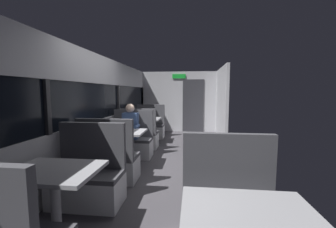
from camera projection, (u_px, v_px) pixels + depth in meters
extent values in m
cube|color=#423F44|center=(165.00, 170.00, 4.24)|extent=(3.30, 9.20, 0.02)
cube|color=#B2B2B7|center=(95.00, 144.00, 4.35)|extent=(0.08, 8.40, 0.95)
cube|color=#B2B2B7|center=(92.00, 68.00, 4.19)|extent=(0.08, 8.40, 0.60)
cube|color=black|center=(93.00, 102.00, 4.26)|extent=(0.03, 8.40, 0.75)
cube|color=#2D2D30|center=(47.00, 107.00, 2.87)|extent=(0.06, 0.08, 0.75)
cube|color=#2D2D30|center=(118.00, 100.00, 5.64)|extent=(0.06, 0.08, 0.75)
cube|color=#2D2D30|center=(143.00, 97.00, 8.41)|extent=(0.06, 0.08, 0.75)
cube|color=#B2B2B7|center=(179.00, 102.00, 8.27)|extent=(2.90, 0.08, 2.30)
cube|color=#333338|center=(193.00, 106.00, 8.17)|extent=(0.80, 0.04, 2.00)
cube|color=green|center=(179.00, 76.00, 8.11)|extent=(0.50, 0.03, 0.16)
cube|color=#B2B2B7|center=(221.00, 104.00, 6.92)|extent=(0.08, 2.40, 2.30)
cylinder|color=#9E9EA3|center=(56.00, 205.00, 2.23)|extent=(0.10, 0.10, 0.70)
cube|color=#99999E|center=(54.00, 171.00, 2.20)|extent=(0.90, 0.70, 0.04)
cube|color=silver|center=(87.00, 191.00, 2.90)|extent=(0.95, 0.50, 0.39)
cube|color=#47474C|center=(86.00, 175.00, 2.88)|extent=(0.95, 0.50, 0.06)
cube|color=#47474C|center=(93.00, 145.00, 3.05)|extent=(0.95, 0.08, 0.65)
cylinder|color=#9E9EA3|center=(122.00, 150.00, 4.37)|extent=(0.10, 0.10, 0.70)
cube|color=#99999E|center=(122.00, 132.00, 4.33)|extent=(0.90, 0.70, 0.04)
cube|color=silver|center=(110.00, 169.00, 3.73)|extent=(0.95, 0.50, 0.39)
cube|color=#47474C|center=(110.00, 156.00, 3.71)|extent=(0.95, 0.50, 0.06)
cube|color=#47474C|center=(105.00, 139.00, 3.46)|extent=(0.95, 0.08, 0.65)
cube|color=silver|center=(132.00, 149.00, 5.03)|extent=(0.95, 0.50, 0.39)
cube|color=#47474C|center=(132.00, 139.00, 5.01)|extent=(0.95, 0.50, 0.06)
cube|color=#47474C|center=(134.00, 123.00, 5.18)|extent=(0.95, 0.08, 0.65)
cylinder|color=#9E9EA3|center=(145.00, 131.00, 6.50)|extent=(0.10, 0.10, 0.70)
cube|color=#99999E|center=(145.00, 119.00, 6.46)|extent=(0.90, 0.70, 0.04)
cube|color=silver|center=(140.00, 141.00, 5.86)|extent=(0.95, 0.50, 0.39)
cube|color=#47474C|center=(140.00, 133.00, 5.84)|extent=(0.95, 0.50, 0.06)
cube|color=#47474C|center=(138.00, 121.00, 5.60)|extent=(0.95, 0.08, 0.65)
cube|color=silver|center=(150.00, 132.00, 7.17)|extent=(0.95, 0.50, 0.39)
cube|color=#47474C|center=(150.00, 125.00, 7.14)|extent=(0.95, 0.50, 0.06)
cube|color=#47474C|center=(151.00, 114.00, 7.32)|extent=(0.95, 0.08, 0.65)
cube|color=#99999E|center=(250.00, 216.00, 1.40)|extent=(0.90, 0.70, 0.04)
cube|color=silver|center=(230.00, 228.00, 2.11)|extent=(0.95, 0.50, 0.39)
cube|color=#47474C|center=(230.00, 206.00, 2.09)|extent=(0.95, 0.50, 0.06)
cube|color=#47474C|center=(228.00, 164.00, 2.26)|extent=(0.95, 0.08, 0.65)
cube|color=#26262D|center=(132.00, 147.00, 5.03)|extent=(0.30, 0.36, 0.45)
cube|color=#3F598C|center=(131.00, 126.00, 4.93)|extent=(0.34, 0.22, 0.60)
sphere|color=beige|center=(130.00, 108.00, 4.87)|extent=(0.20, 0.20, 0.20)
cylinder|color=#3F598C|center=(120.00, 126.00, 4.77)|extent=(0.07, 0.28, 0.07)
cylinder|color=#3F598C|center=(137.00, 126.00, 4.73)|extent=(0.07, 0.28, 0.07)
cylinder|color=#B23333|center=(129.00, 130.00, 4.16)|extent=(0.07, 0.07, 0.09)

